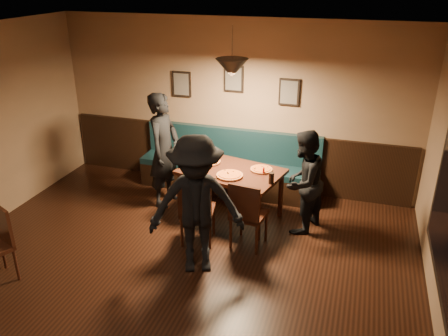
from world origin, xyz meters
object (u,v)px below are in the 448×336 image
(chair_near_right, at_px, (249,213))
(dining_table, at_px, (231,194))
(chair_near_left, at_px, (198,209))
(soda_glass, at_px, (271,178))
(diner_left, at_px, (164,150))
(tabasco_bottle, at_px, (264,171))
(booth_bench, at_px, (228,163))
(diner_front, at_px, (196,206))
(diner_right, at_px, (303,182))

(chair_near_right, bearing_deg, dining_table, 131.47)
(chair_near_left, xyz_separation_m, soda_glass, (0.89, 0.51, 0.35))
(chair_near_right, distance_m, diner_left, 1.81)
(chair_near_right, xyz_separation_m, tabasco_bottle, (0.04, 0.65, 0.35))
(booth_bench, height_order, dining_table, booth_bench)
(chair_near_left, distance_m, diner_front, 0.74)
(chair_near_left, distance_m, chair_near_right, 0.70)
(booth_bench, height_order, chair_near_right, booth_bench)
(diner_left, xyz_separation_m, diner_right, (2.17, -0.19, -0.15))
(booth_bench, xyz_separation_m, soda_glass, (0.95, -1.12, 0.35))
(dining_table, bearing_deg, soda_glass, -9.48)
(tabasco_bottle, bearing_deg, dining_table, 178.94)
(diner_right, bearing_deg, diner_front, -18.07)
(diner_left, relative_size, diner_right, 1.20)
(chair_near_right, xyz_separation_m, soda_glass, (0.20, 0.40, 0.36))
(chair_near_left, bearing_deg, diner_right, 18.85)
(diner_front, bearing_deg, diner_right, 29.11)
(chair_near_right, relative_size, diner_right, 0.65)
(booth_bench, xyz_separation_m, dining_table, (0.30, -0.86, -0.12))
(soda_glass, bearing_deg, dining_table, 157.93)
(chair_near_left, xyz_separation_m, diner_front, (0.21, -0.59, 0.39))
(booth_bench, height_order, diner_left, diner_left)
(dining_table, bearing_deg, booth_bench, 121.97)
(dining_table, relative_size, diner_left, 0.80)
(tabasco_bottle, bearing_deg, diner_left, 174.81)
(diner_left, bearing_deg, chair_near_right, -113.17)
(booth_bench, relative_size, diner_front, 1.70)
(booth_bench, height_order, tabasco_bottle, booth_bench)
(diner_left, height_order, diner_right, diner_left)
(booth_bench, xyz_separation_m, tabasco_bottle, (0.78, -0.86, 0.33))
(chair_near_right, relative_size, tabasco_bottle, 7.79)
(booth_bench, height_order, diner_front, diner_front)
(soda_glass, bearing_deg, diner_right, 28.01)
(booth_bench, relative_size, chair_near_left, 3.02)
(dining_table, xyz_separation_m, diner_right, (1.05, -0.05, 0.36))
(chair_near_left, relative_size, diner_left, 0.55)
(diner_left, relative_size, diner_front, 1.02)
(chair_near_right, height_order, tabasco_bottle, chair_near_right)
(diner_left, xyz_separation_m, soda_glass, (1.77, -0.40, -0.05))
(diner_left, bearing_deg, soda_glass, -98.98)
(booth_bench, bearing_deg, diner_left, -138.77)
(booth_bench, distance_m, diner_right, 1.64)
(booth_bench, height_order, chair_near_left, booth_bench)
(dining_table, distance_m, diner_front, 1.45)
(dining_table, height_order, tabasco_bottle, tabasco_bottle)
(chair_near_left, height_order, soda_glass, chair_near_left)
(soda_glass, relative_size, tabasco_bottle, 1.28)
(dining_table, relative_size, soda_glass, 9.01)
(chair_near_left, xyz_separation_m, chair_near_right, (0.69, 0.11, -0.01))
(diner_right, height_order, tabasco_bottle, diner_right)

